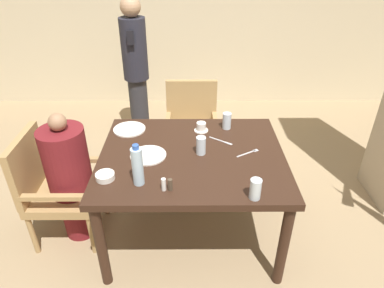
# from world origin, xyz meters

# --- Properties ---
(ground_plane) EXTENTS (16.00, 16.00, 0.00)m
(ground_plane) POSITION_xyz_m (0.00, 0.00, 0.00)
(ground_plane) COLOR #9E8460
(dining_table) EXTENTS (1.30, 1.08, 0.74)m
(dining_table) POSITION_xyz_m (0.00, 0.00, 0.66)
(dining_table) COLOR #331E14
(dining_table) RESTS_ON ground_plane
(chair_left_side) EXTENTS (0.50, 0.50, 0.88)m
(chair_left_side) POSITION_xyz_m (-1.04, -0.00, 0.47)
(chair_left_side) COLOR #A88451
(chair_left_side) RESTS_ON ground_plane
(diner_in_left_chair) EXTENTS (0.32, 0.32, 1.06)m
(diner_in_left_chair) POSITION_xyz_m (-0.90, 0.00, 0.54)
(diner_in_left_chair) COLOR maroon
(diner_in_left_chair) RESTS_ON ground_plane
(chair_far_side) EXTENTS (0.50, 0.50, 0.88)m
(chair_far_side) POSITION_xyz_m (0.00, 0.93, 0.47)
(chair_far_side) COLOR #A88451
(chair_far_side) RESTS_ON ground_plane
(standing_host) EXTENTS (0.27, 0.30, 1.57)m
(standing_host) POSITION_xyz_m (-0.59, 1.51, 0.85)
(standing_host) COLOR #2D2D33
(standing_host) RESTS_ON ground_plane
(plate_main_left) EXTENTS (0.25, 0.25, 0.01)m
(plate_main_left) POSITION_xyz_m (-0.31, -0.02, 0.75)
(plate_main_left) COLOR white
(plate_main_left) RESTS_ON dining_table
(plate_main_right) EXTENTS (0.25, 0.25, 0.01)m
(plate_main_right) POSITION_xyz_m (-0.50, 0.35, 0.75)
(plate_main_right) COLOR white
(plate_main_right) RESTS_ON dining_table
(teacup_with_saucer) EXTENTS (0.11, 0.11, 0.07)m
(teacup_with_saucer) POSITION_xyz_m (0.07, 0.34, 0.78)
(teacup_with_saucer) COLOR white
(teacup_with_saucer) RESTS_ON dining_table
(bowl_small) EXTENTS (0.12, 0.12, 0.04)m
(bowl_small) POSITION_xyz_m (-0.55, -0.28, 0.76)
(bowl_small) COLOR white
(bowl_small) RESTS_ON dining_table
(water_bottle) EXTENTS (0.07, 0.07, 0.28)m
(water_bottle) POSITION_xyz_m (-0.33, -0.33, 0.87)
(water_bottle) COLOR silver
(water_bottle) RESTS_ON dining_table
(glass_tall_near) EXTENTS (0.07, 0.07, 0.13)m
(glass_tall_near) POSITION_xyz_m (0.28, 0.38, 0.81)
(glass_tall_near) COLOR silver
(glass_tall_near) RESTS_ON dining_table
(glass_tall_mid) EXTENTS (0.07, 0.07, 0.13)m
(glass_tall_mid) POSITION_xyz_m (0.36, -0.47, 0.81)
(glass_tall_mid) COLOR silver
(glass_tall_mid) RESTS_ON dining_table
(glass_tall_far) EXTENTS (0.07, 0.07, 0.13)m
(glass_tall_far) POSITION_xyz_m (0.06, 0.01, 0.81)
(glass_tall_far) COLOR silver
(glass_tall_far) RESTS_ON dining_table
(salt_shaker) EXTENTS (0.03, 0.03, 0.08)m
(salt_shaker) POSITION_xyz_m (-0.17, -0.40, 0.79)
(salt_shaker) COLOR white
(salt_shaker) RESTS_ON dining_table
(pepper_shaker) EXTENTS (0.03, 0.03, 0.08)m
(pepper_shaker) POSITION_xyz_m (-0.13, -0.40, 0.78)
(pepper_shaker) COLOR #4C3D2D
(pepper_shaker) RESTS_ON dining_table
(fork_beside_plate) EXTENTS (0.17, 0.11, 0.00)m
(fork_beside_plate) POSITION_xyz_m (0.41, 0.01, 0.75)
(fork_beside_plate) COLOR silver
(fork_beside_plate) RESTS_ON dining_table
(knife_beside_plate) EXTENTS (0.17, 0.12, 0.00)m
(knife_beside_plate) POSITION_xyz_m (0.22, 0.17, 0.75)
(knife_beside_plate) COLOR silver
(knife_beside_plate) RESTS_ON dining_table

